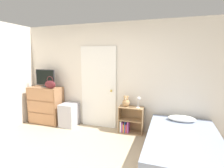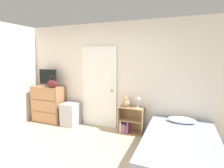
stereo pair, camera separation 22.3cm
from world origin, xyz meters
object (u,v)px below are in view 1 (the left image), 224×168
dresser (46,105)px  handbag (50,84)px  bookshelf (129,122)px  teddy_bear (126,102)px  desk_lamp (139,100)px  storage_bin (69,115)px  tv (45,78)px  bed (183,149)px

dresser → handbag: bearing=-24.5°
handbag → bookshelf: 2.16m
teddy_bear → desk_lamp: (0.29, -0.03, 0.07)m
storage_bin → bookshelf: size_ratio=0.93×
storage_bin → desk_lamp: 1.84m
dresser → tv: (0.00, 0.03, 0.73)m
bookshelf → desk_lamp: (0.22, -0.04, 0.55)m
dresser → desk_lamp: 2.49m
bookshelf → teddy_bear: size_ratio=2.41×
handbag → storage_bin: (0.44, 0.12, -0.78)m
dresser → desk_lamp: dresser is taller
dresser → teddy_bear: (2.18, 0.09, 0.25)m
storage_bin → bookshelf: bearing=3.6°
storage_bin → desk_lamp: bearing=1.8°
tv → teddy_bear: bearing=1.6°
teddy_bear → bed: bearing=-35.3°
dresser → handbag: handbag is taller
dresser → bed: bearing=-12.7°
dresser → bed: dresser is taller
tv → bookshelf: bearing=1.7°
teddy_bear → desk_lamp: desk_lamp is taller
desk_lamp → handbag: bearing=-175.4°
desk_lamp → bed: 1.34m
dresser → teddy_bear: size_ratio=3.75×
tv → storage_bin: tv is taller
teddy_bear → storage_bin: bearing=-176.5°
tv → handbag: (0.26, -0.15, -0.14)m
dresser → desk_lamp: bearing=1.3°
dresser → teddy_bear: 2.19m
tv → teddy_bear: tv is taller
bookshelf → dresser: bearing=-177.5°
bookshelf → bed: bookshelf is taller
storage_bin → tv: bearing=177.5°
teddy_bear → handbag: bearing=-173.7°
handbag → bed: bearing=-11.6°
dresser → bed: size_ratio=0.49×
handbag → bookshelf: size_ratio=0.50×
teddy_bear → bed: (1.20, -0.85, -0.49)m
bookshelf → tv: bearing=-178.3°
handbag → bed: (3.11, -0.64, -0.84)m
dresser → teddy_bear: bearing=2.3°
teddy_bear → desk_lamp: 0.30m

